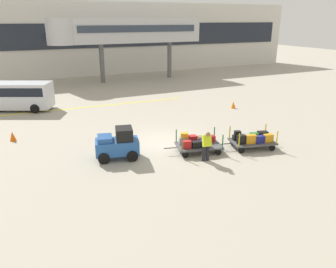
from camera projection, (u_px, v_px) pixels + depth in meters
The scene contains 11 objects.
ground_plane at pixel (163, 143), 18.48m from camera, with size 120.00×120.00×0.00m, color #A8A08E.
apron_lead_line at pixel (97, 106), 26.29m from camera, with size 14.55×0.20×0.01m, color yellow.
terminal_building at pixel (72, 39), 39.21m from camera, with size 62.09×2.51×8.59m.
jet_bridge at pixel (122, 31), 35.47m from camera, with size 16.83×3.00×6.72m.
baggage_tug at pixel (118, 144), 16.23m from camera, with size 2.30×1.65×1.58m.
baggage_cart_lead at pixel (197, 143), 17.12m from camera, with size 3.09×1.91×1.10m.
baggage_cart_middle at pixel (252, 139), 17.66m from camera, with size 3.09×1.91×1.10m.
baggage_handler at pixel (206, 145), 15.84m from camera, with size 0.47×0.49×1.56m.
shuttle_van at pixel (18, 94), 24.83m from camera, with size 5.15×3.77×2.10m.
safety_cone_near at pixel (13, 136), 18.76m from camera, with size 0.36×0.36×0.55m, color #EA590F.
safety_cone_far at pixel (233, 105), 25.66m from camera, with size 0.36×0.36×0.55m, color orange.
Camera 1 is at (-7.19, -15.71, 6.59)m, focal length 35.21 mm.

